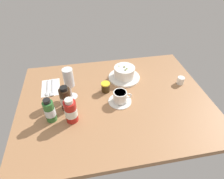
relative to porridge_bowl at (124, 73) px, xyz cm
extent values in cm
cube|color=#A8754C|center=(10.01, 18.63, -5.53)|extent=(110.00, 84.00, 3.00)
cylinder|color=white|center=(0.00, 0.00, -3.43)|extent=(20.67, 20.67, 1.20)
cylinder|color=white|center=(0.00, 0.00, 0.74)|extent=(13.51, 13.51, 7.15)
cylinder|color=beige|center=(0.00, 0.00, 3.52)|extent=(11.62, 11.62, 1.60)
sphere|color=#8CA356|center=(0.23, 2.97, 4.42)|extent=(1.17, 1.17, 1.17)
sphere|color=#8CA356|center=(-1.03, 1.79, 4.42)|extent=(1.16, 1.16, 1.16)
sphere|color=#8CA356|center=(3.22, -2.21, 4.42)|extent=(0.80, 0.80, 0.80)
sphere|color=#8CA356|center=(0.07, -0.52, 4.42)|extent=(1.33, 1.33, 1.33)
cube|color=white|center=(47.51, 1.31, -3.88)|extent=(12.05, 17.45, 0.30)
cube|color=silver|center=(46.31, 0.31, -3.48)|extent=(1.96, 14.04, 0.50)
cube|color=silver|center=(46.31, 8.11, -3.48)|extent=(2.39, 3.72, 0.40)
cube|color=silver|center=(49.11, 0.31, -3.48)|extent=(1.71, 13.04, 0.50)
ellipsoid|color=silver|center=(49.11, 7.31, -3.43)|extent=(2.40, 4.00, 0.60)
cylinder|color=white|center=(7.56, 21.44, -3.58)|extent=(13.30, 13.30, 0.90)
cylinder|color=white|center=(7.56, 21.44, -0.04)|extent=(7.74, 7.74, 6.18)
cylinder|color=#311D0E|center=(7.56, 21.44, 2.54)|extent=(6.58, 6.58, 1.00)
torus|color=white|center=(2.74, 22.13, 0.26)|extent=(3.68, 1.30, 3.60)
cylinder|color=white|center=(-33.95, 12.12, -1.68)|extent=(4.38, 4.38, 4.70)
cone|color=white|center=(-33.95, 14.10, 0.10)|extent=(1.54, 2.16, 2.28)
cylinder|color=white|center=(34.61, 12.10, -3.83)|extent=(6.71, 6.71, 0.40)
cylinder|color=white|center=(34.61, 12.10, 0.47)|extent=(0.80, 0.80, 8.21)
cylinder|color=white|center=(34.61, 12.10, 9.95)|extent=(5.64, 5.64, 10.74)
cylinder|color=silver|center=(34.61, 12.10, 8.34)|extent=(4.63, 4.63, 6.44)
cylinder|color=#34240F|center=(14.16, 10.91, -1.34)|extent=(5.08, 5.08, 5.38)
cylinder|color=yellow|center=(14.16, 10.91, 1.75)|extent=(5.34, 5.34, 0.80)
cylinder|color=#B21E19|center=(34.68, 30.36, 2.27)|extent=(6.23, 6.23, 12.61)
cylinder|color=white|center=(34.68, 30.36, 2.02)|extent=(6.35, 6.35, 4.79)
cylinder|color=silver|center=(34.68, 30.36, 9.57)|extent=(4.05, 4.05, 1.98)
cylinder|color=#337233|center=(45.12, 28.04, 2.04)|extent=(5.34, 5.34, 12.15)
cylinder|color=white|center=(45.12, 28.04, 1.80)|extent=(5.44, 5.44, 4.62)
cylinder|color=black|center=(45.12, 28.04, 9.08)|extent=(3.47, 3.47, 1.93)
cylinder|color=#382314|center=(37.13, 20.91, 2.46)|extent=(5.99, 5.99, 12.97)
cylinder|color=silver|center=(37.13, 20.91, 2.20)|extent=(6.11, 6.11, 4.93)
cylinder|color=black|center=(37.13, 20.91, 9.84)|extent=(3.89, 3.89, 1.79)
camera|label=1|loc=(26.24, 97.34, 71.51)|focal=30.20mm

